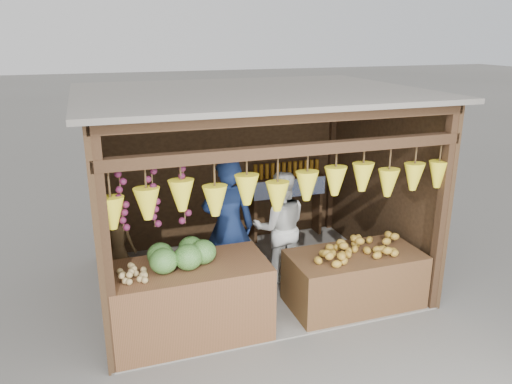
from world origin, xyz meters
TOP-DOWN VIEW (x-y plane):
  - ground at (0.00, 0.00)m, footprint 80.00×80.00m
  - stall_structure at (-0.03, -0.04)m, footprint 4.30×3.30m
  - back_shelf at (1.05, 1.28)m, footprint 1.25×0.32m
  - counter_left at (-1.08, -1.07)m, footprint 1.75×0.85m
  - counter_right at (1.03, -1.05)m, footprint 1.67×0.85m
  - stool at (-1.76, 0.20)m, footprint 0.32×0.32m
  - man_standing at (-0.38, -0.20)m, footprint 0.76×0.57m
  - woman_standing at (0.38, -0.10)m, footprint 0.87×0.74m
  - vendor_seated at (-1.76, 0.20)m, footprint 0.56×0.54m
  - melon_pile at (-1.12, -1.03)m, footprint 1.00×0.50m
  - tanfruit_pile at (-1.69, -1.17)m, footprint 0.34×0.40m
  - mango_pile at (1.06, -1.06)m, footprint 1.40×0.64m

SIDE VIEW (x-z plane):
  - ground at x=0.00m, z-range 0.00..0.00m
  - stool at x=-1.76m, z-range 0.00..0.30m
  - counter_right at x=1.03m, z-range 0.00..0.71m
  - counter_left at x=-1.08m, z-range 0.00..0.89m
  - vendor_seated at x=-1.76m, z-range 0.30..1.27m
  - woman_standing at x=0.38m, z-range 0.00..1.59m
  - mango_pile at x=1.06m, z-range 0.71..0.93m
  - back_shelf at x=1.05m, z-range 0.21..1.54m
  - man_standing at x=-0.38m, z-range 0.00..1.87m
  - tanfruit_pile at x=-1.69m, z-range 0.89..1.02m
  - melon_pile at x=-1.12m, z-range 0.89..1.21m
  - stall_structure at x=-0.03m, z-range 0.34..3.00m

